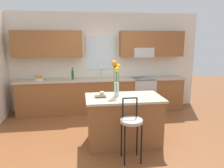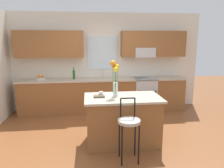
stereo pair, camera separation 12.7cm
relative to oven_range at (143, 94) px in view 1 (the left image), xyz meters
name	(u,v)px [view 1 (the left image)]	position (x,y,z in m)	size (l,w,h in m)	color
ground_plane	(111,137)	(-1.15, -1.68, -0.46)	(14.00, 14.00, 0.00)	brown
back_wall_assembly	(102,56)	(-1.13, 0.31, 1.05)	(5.60, 0.50, 2.70)	silver
counter_run	(102,95)	(-1.15, 0.02, 0.01)	(4.56, 0.64, 0.92)	brown
sink_faucet	(101,73)	(-1.16, 0.17, 0.60)	(0.02, 0.13, 0.23)	#B7BABC
oven_range	(143,94)	(0.00, 0.00, 0.00)	(0.60, 0.64, 0.92)	#B7BABC
kitchen_island	(124,120)	(-0.94, -1.94, 0.00)	(1.42, 0.83, 0.92)	brown
bar_stool_near	(131,124)	(-0.94, -2.56, 0.18)	(0.36, 0.36, 1.04)	black
flower_vase	(116,74)	(-1.07, -1.86, 0.87)	(0.17, 0.18, 0.67)	silver
mug_ceramic	(102,94)	(-1.34, -1.85, 0.51)	(0.08, 0.08, 0.09)	silver
cookbook	(100,96)	(-1.38, -1.91, 0.48)	(0.20, 0.15, 0.03)	brown
fruit_bowl_oranges	(39,79)	(-2.82, 0.02, 0.50)	(0.24, 0.24, 0.13)	silver
bottle_olive_oil	(73,75)	(-1.94, 0.02, 0.59)	(0.06, 0.06, 0.32)	#1E5923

